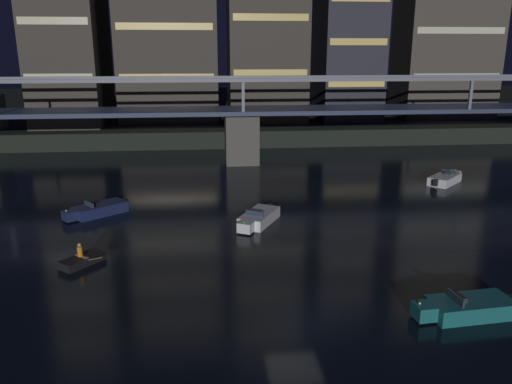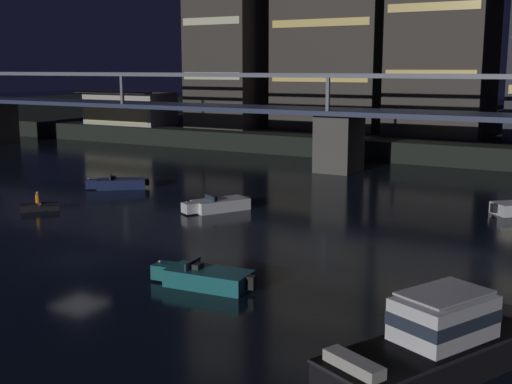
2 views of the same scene
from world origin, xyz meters
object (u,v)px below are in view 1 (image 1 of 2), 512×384
at_px(river_bridge, 241,121).
at_px(tower_east_tall, 348,21).
at_px(speedboat_near_center, 446,179).
at_px(dinghy_with_paddler, 82,260).
at_px(tower_west_tall, 166,2).
at_px(speedboat_mid_left, 258,218).
at_px(speedboat_near_right, 466,307).
at_px(tower_east_low, 450,8).
at_px(speedboat_mid_center, 97,210).

xyz_separation_m(river_bridge, tower_east_tall, (16.94, 19.50, 11.60)).
distance_m(speedboat_near_center, dinghy_with_paddler, 33.90).
xyz_separation_m(tower_west_tall, speedboat_mid_left, (8.70, -40.67, -18.17)).
bearing_deg(speedboat_near_center, speedboat_mid_left, -152.51).
xyz_separation_m(river_bridge, speedboat_near_right, (8.18, -35.03, -4.19)).
xyz_separation_m(speedboat_near_right, speedboat_mid_left, (-8.46, 14.04, 0.00)).
xyz_separation_m(speedboat_near_right, dinghy_with_paddler, (-19.48, 7.86, -0.14)).
distance_m(speedboat_near_right, dinghy_with_paddler, 21.01).
distance_m(tower_west_tall, tower_east_low, 41.09).
distance_m(river_bridge, speedboat_mid_center, 22.01).
relative_size(speedboat_mid_center, dinghy_with_paddler, 1.71).
height_order(speedboat_near_center, speedboat_near_right, same).
relative_size(tower_east_low, speedboat_near_center, 7.22).
bearing_deg(river_bridge, tower_east_tall, 49.02).
bearing_deg(tower_east_low, speedboat_near_center, -113.68).
distance_m(river_bridge, dinghy_with_paddler, 29.73).
relative_size(tower_east_tall, speedboat_near_right, 5.41).
bearing_deg(tower_east_low, river_bridge, -148.55).
xyz_separation_m(river_bridge, tower_east_low, (32.10, 19.64, 13.57)).
height_order(river_bridge, speedboat_mid_left, river_bridge).
bearing_deg(tower_east_tall, speedboat_near_center, -86.90).
xyz_separation_m(speedboat_near_center, speedboat_near_right, (-10.41, -23.86, 0.00)).
distance_m(tower_west_tall, speedboat_mid_left, 45.38).
distance_m(tower_east_tall, dinghy_with_paddler, 56.81).
height_order(tower_east_low, speedboat_mid_center, tower_east_low).
bearing_deg(speedboat_near_center, speedboat_mid_center, -167.92).
relative_size(tower_east_tall, tower_east_low, 0.88).
bearing_deg(tower_east_tall, speedboat_mid_left, -113.04).
height_order(river_bridge, speedboat_near_center, river_bridge).
bearing_deg(speedboat_mid_left, speedboat_near_center, 27.49).
bearing_deg(speedboat_mid_center, river_bridge, 55.33).
bearing_deg(tower_east_tall, dinghy_with_paddler, -121.17).
xyz_separation_m(river_bridge, speedboat_mid_center, (-12.29, -17.77, -4.19)).
bearing_deg(river_bridge, speedboat_mid_center, -124.67).
relative_size(tower_west_tall, speedboat_mid_center, 7.17).
bearing_deg(speedboat_mid_left, tower_east_low, 51.44).
relative_size(river_bridge, speedboat_near_right, 19.97).
bearing_deg(tower_east_tall, river_bridge, -130.98).
height_order(speedboat_mid_left, speedboat_mid_center, same).
height_order(tower_west_tall, dinghy_with_paddler, tower_west_tall).
xyz_separation_m(tower_west_tall, speedboat_near_center, (27.58, -30.85, -18.17)).
bearing_deg(river_bridge, tower_east_low, 31.45).
bearing_deg(tower_east_low, tower_west_tall, 179.94).
height_order(tower_east_tall, speedboat_mid_center, tower_east_tall).
height_order(speedboat_mid_center, dinghy_with_paddler, dinghy_with_paddler).
xyz_separation_m(tower_east_tall, tower_east_low, (15.17, 0.14, 1.97)).
bearing_deg(speedboat_near_center, tower_east_tall, 93.10).
distance_m(river_bridge, tower_east_low, 40.00).
height_order(tower_west_tall, tower_east_low, tower_west_tall).
bearing_deg(speedboat_mid_left, tower_east_tall, 66.96).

